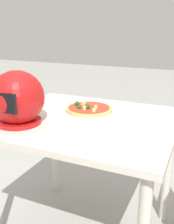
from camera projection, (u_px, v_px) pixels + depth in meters
The scene contains 4 objects.
dining_table at pixel (85, 137), 1.43m from camera, with size 0.93×0.82×0.76m.
pizza_plate at pixel (89, 112), 1.49m from camera, with size 0.32×0.32×0.01m, color white.
pizza at pixel (89, 109), 1.48m from camera, with size 0.26×0.26×0.05m.
motorcycle_helmet at pixel (17, 99), 1.29m from camera, with size 0.26×0.26×0.26m.
Camera 1 is at (-0.55, 1.20, 1.21)m, focal length 42.82 mm.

